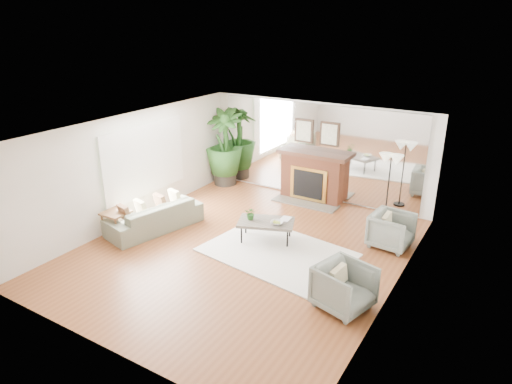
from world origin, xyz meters
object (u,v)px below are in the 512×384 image
Objects in this scene: side_table at (116,216)px; potted_ficus at (224,145)px; fireplace at (312,176)px; coffee_table at (266,223)px; floor_lamp at (391,165)px; armchair_back at (391,230)px; armchair_front at (344,287)px; sofa at (155,216)px.

potted_ficus is at bearing 89.28° from side_table.
fireplace is 2.67m from coffee_table.
fireplace reaches higher than floor_lamp.
potted_ficus is at bearing 79.97° from armchair_back.
coffee_table is at bearing 74.26° from armchair_front.
armchair_back is at bearing 26.77° from side_table.
coffee_table is at bearing -130.49° from floor_lamp.
fireplace is 2.24m from floor_lamp.
side_table is (-0.42, -0.71, 0.18)m from sofa.
potted_ficus is (-2.60, -0.16, 0.49)m from fireplace.
fireplace is at bearing 57.38° from side_table.
armchair_front reaches higher than sofa.
side_table is at bearing -141.92° from floor_lamp.
potted_ficus is (-5.11, 1.38, 0.78)m from armchair_back.
fireplace is 1.25× the size of floor_lamp.
potted_ficus reaches higher than sofa.
armchair_front is 1.43× the size of side_table.
armchair_back is at bearing 14.92° from armchair_front.
fireplace is at bearing 63.55° from armchair_back.
coffee_table is 2.67m from armchair_front.
sofa is 3.40m from potted_ficus.
potted_ficus reaches higher than fireplace.
floor_lamp is at bearing -12.04° from fireplace.
fireplace is 2.96m from armchair_back.
coffee_table is at bearing -86.05° from fireplace.
potted_ficus reaches higher than armchair_back.
potted_ficus is 1.31× the size of floor_lamp.
armchair_front is at bearing -37.69° from potted_ficus.
potted_ficus is at bearing 176.54° from floor_lamp.
armchair_front is 3.78m from floor_lamp.
side_table is (-5.10, -0.08, 0.11)m from armchair_front.
floor_lamp reaches higher than coffee_table.
side_table is at bearing -90.72° from potted_ficus.
fireplace is at bearing 47.27° from armchair_front.
armchair_back is 5.78m from side_table.
fireplace reaches higher than side_table.
coffee_table is at bearing 120.66° from armchair_back.
armchair_back is at bearing -68.25° from floor_lamp.
potted_ficus is (-5.05, 3.90, 0.77)m from armchair_front.
fireplace reaches higher than sofa.
side_table is (-2.65, -4.14, -0.17)m from fireplace.
fireplace reaches higher than armchair_back.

